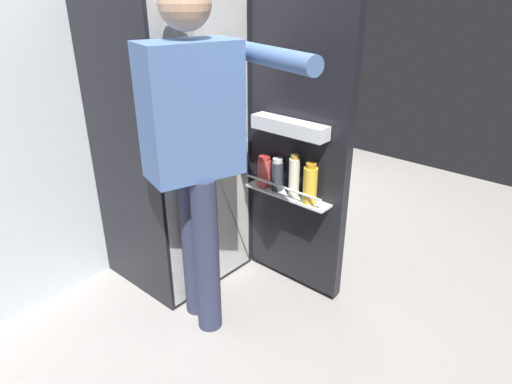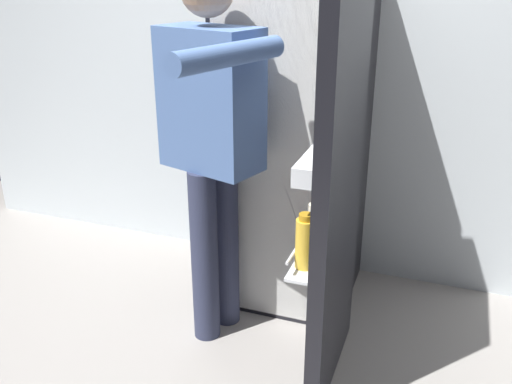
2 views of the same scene
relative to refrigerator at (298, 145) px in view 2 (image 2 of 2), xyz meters
name	(u,v)px [view 2 (image 2 of 2)]	position (x,y,z in m)	size (l,w,h in m)	color
ground_plane	(256,348)	(-0.03, -0.49, -0.81)	(5.28, 5.28, 0.00)	gray
kitchen_wall	(317,29)	(-0.03, 0.41, 0.49)	(4.40, 0.10, 2.60)	silver
refrigerator	(298,145)	(0.00, 0.00, 0.00)	(0.69, 1.21, 1.63)	black
person	(214,131)	(-0.25, -0.40, 0.15)	(0.54, 0.78, 1.62)	#2D334C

